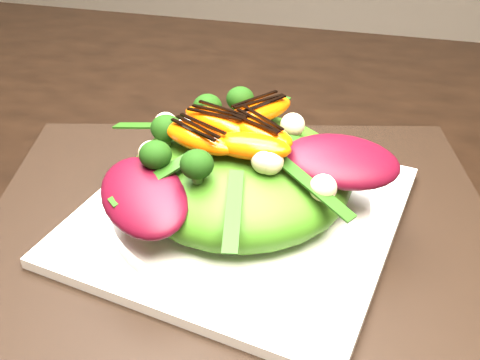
% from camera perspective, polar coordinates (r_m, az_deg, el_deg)
% --- Properties ---
extents(dining_table, '(1.60, 0.90, 0.75)m').
position_cam_1_polar(dining_table, '(0.62, -11.69, 0.43)').
color(dining_table, black).
rests_on(dining_table, floor).
extents(placemat, '(0.52, 0.44, 0.00)m').
position_cam_1_polar(placemat, '(0.51, -0.00, -4.06)').
color(placemat, black).
rests_on(placemat, dining_table).
extents(plate_base, '(0.31, 0.31, 0.01)m').
position_cam_1_polar(plate_base, '(0.50, 0.00, -3.44)').
color(plate_base, white).
rests_on(plate_base, placemat).
extents(salad_bowl, '(0.23, 0.23, 0.02)m').
position_cam_1_polar(salad_bowl, '(0.49, 0.00, -2.22)').
color(salad_bowl, white).
rests_on(salad_bowl, plate_base).
extents(lettuce_mound, '(0.23, 0.23, 0.06)m').
position_cam_1_polar(lettuce_mound, '(0.48, 0.00, 0.52)').
color(lettuce_mound, '#3C7315').
rests_on(lettuce_mound, salad_bowl).
extents(radicchio_leaf, '(0.11, 0.08, 0.02)m').
position_cam_1_polar(radicchio_leaf, '(0.46, 10.32, 1.89)').
color(radicchio_leaf, '#410713').
rests_on(radicchio_leaf, lettuce_mound).
extents(orange_segment, '(0.07, 0.04, 0.02)m').
position_cam_1_polar(orange_segment, '(0.46, 0.45, 5.20)').
color(orange_segment, '#EC4803').
rests_on(orange_segment, lettuce_mound).
extents(broccoli_floret, '(0.04, 0.04, 0.04)m').
position_cam_1_polar(broccoli_floret, '(0.48, -5.30, 6.89)').
color(broccoli_floret, black).
rests_on(broccoli_floret, lettuce_mound).
extents(macadamia_nut, '(0.02, 0.02, 0.02)m').
position_cam_1_polar(macadamia_nut, '(0.43, 4.59, 1.84)').
color(macadamia_nut, beige).
rests_on(macadamia_nut, lettuce_mound).
extents(balsamic_drizzle, '(0.04, 0.01, 0.00)m').
position_cam_1_polar(balsamic_drizzle, '(0.46, 0.46, 6.26)').
color(balsamic_drizzle, black).
rests_on(balsamic_drizzle, orange_segment).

